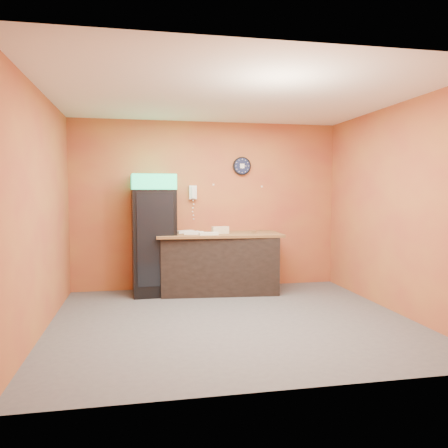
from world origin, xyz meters
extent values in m
plane|color=#47474C|center=(0.00, 0.00, 0.00)|extent=(4.50, 4.50, 0.00)
cube|color=#B37232|center=(0.00, 2.00, 1.40)|extent=(4.50, 0.02, 2.80)
cube|color=#B37232|center=(-2.25, 0.00, 1.40)|extent=(0.02, 4.00, 2.80)
cube|color=#B37232|center=(2.25, 0.00, 1.40)|extent=(0.02, 4.00, 2.80)
cube|color=white|center=(0.00, 0.00, 2.80)|extent=(4.50, 4.00, 0.02)
cube|color=black|center=(-0.92, 1.65, 0.83)|extent=(0.69, 0.69, 1.66)
cube|color=#16C172|center=(-0.92, 1.65, 1.78)|extent=(0.69, 0.69, 0.24)
cube|color=black|center=(-0.94, 1.31, 0.90)|extent=(0.55, 0.04, 1.43)
cube|color=black|center=(0.12, 1.59, 0.46)|extent=(1.91, 0.98, 0.92)
cylinder|color=black|center=(0.59, 1.98, 2.07)|extent=(0.31, 0.05, 0.31)
cylinder|color=#0F1433|center=(0.59, 1.95, 2.07)|extent=(0.27, 0.01, 0.27)
cube|color=white|center=(0.59, 1.94, 2.07)|extent=(0.08, 0.00, 0.08)
cube|color=white|center=(-0.26, 1.96, 1.62)|extent=(0.12, 0.07, 0.23)
cube|color=white|center=(-0.26, 1.91, 1.62)|extent=(0.05, 0.04, 0.19)
cube|color=brown|center=(0.12, 1.59, 0.94)|extent=(2.03, 1.00, 0.04)
cube|color=beige|center=(0.13, 1.52, 0.99)|extent=(0.28, 0.14, 0.06)
cube|color=beige|center=(0.13, 1.52, 1.04)|extent=(0.28, 0.14, 0.06)
cube|color=silver|center=(-0.30, 1.49, 0.98)|extent=(0.32, 0.15, 0.04)
cube|color=silver|center=(-0.09, 1.34, 0.98)|extent=(0.30, 0.12, 0.04)
cube|color=silver|center=(-0.41, 1.74, 0.98)|extent=(0.32, 0.23, 0.04)
cylinder|color=silver|center=(-0.24, 1.57, 0.99)|extent=(0.06, 0.06, 0.06)
camera|label=1|loc=(-1.14, -5.32, 1.63)|focal=35.00mm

